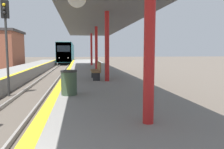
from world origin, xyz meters
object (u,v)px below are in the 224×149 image
at_px(train, 67,53).
at_px(signal_mid, 6,31).
at_px(bench, 97,70).
at_px(trash_bin, 69,83).

height_order(train, signal_mid, signal_mid).
distance_m(train, bench, 36.44).
bearing_deg(signal_mid, bench, -8.56).
bearing_deg(signal_mid, trash_bin, -54.80).
bearing_deg(trash_bin, train, 93.05).
distance_m(signal_mid, trash_bin, 6.23).
relative_size(signal_mid, bench, 3.10).
relative_size(trash_bin, bench, 0.52).
bearing_deg(bench, signal_mid, 171.44).
xyz_separation_m(signal_mid, trash_bin, (3.37, -4.78, -2.12)).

